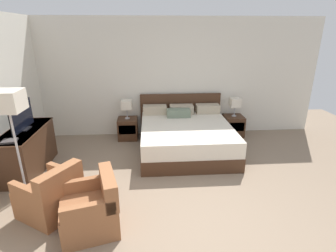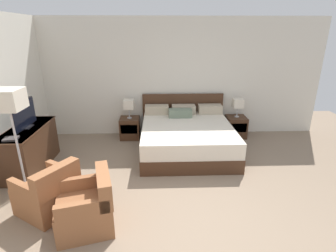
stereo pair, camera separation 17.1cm
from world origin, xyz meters
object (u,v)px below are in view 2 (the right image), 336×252
armchair_by_window (49,193)px  table_lamp_left (129,105)px  nightstand_left (130,128)px  dresser (29,148)px  table_lamp_right (238,103)px  floor_lamp (9,105)px  tv (24,115)px  book_red_cover (11,139)px  bed (186,136)px  nightstand_right (236,127)px  armchair_companion (88,208)px

armchair_by_window → table_lamp_left: bearing=72.3°
nightstand_left → dresser: (-1.70, -1.42, 0.16)m
nightstand_left → table_lamp_right: size_ratio=1.12×
dresser → floor_lamp: 1.32m
table_lamp_left → table_lamp_right: 2.56m
dresser → tv: tv is taller
dresser → tv: bearing=84.6°
table_lamp_left → book_red_cover: bearing=-130.7°
bed → nightstand_right: 1.48m
table_lamp_left → floor_lamp: floor_lamp is taller
bed → tv: bearing=-167.5°
nightstand_right → table_lamp_right: 0.58m
dresser → nightstand_left: bearing=40.0°
table_lamp_left → armchair_by_window: (-0.87, -2.72, -0.54)m
table_lamp_left → armchair_by_window: size_ratio=0.47×
dresser → floor_lamp: (0.25, -0.79, 1.03)m
bed → armchair_companion: 2.77m
bed → tv: 3.13m
nightstand_right → floor_lamp: size_ratio=0.30×
book_red_cover → dresser: bearing=91.8°
nightstand_left → floor_lamp: size_ratio=0.30×
table_lamp_right → armchair_companion: bearing=-132.5°
table_lamp_right → armchair_by_window: size_ratio=0.47×
bed → nightstand_left: (-1.28, 0.74, -0.07)m
dresser → armchair_companion: dresser is taller
nightstand_right → armchair_companion: size_ratio=0.59×
dresser → tv: 0.63m
bed → dresser: 3.06m
book_red_cover → tv: bearing=91.5°
nightstand_right → bed: bearing=-150.0°
nightstand_left → dresser: 2.22m
tv → armchair_companion: tv is taller
tv → armchair_by_window: bearing=-57.7°
bed → tv: (-2.98, -0.66, 0.71)m
nightstand_right → armchair_companion: bearing=-132.5°
nightstand_right → armchair_by_window: 4.37m
armchair_by_window → bed: bearing=42.6°
armchair_by_window → armchair_companion: size_ratio=1.12×
tv → armchair_companion: (1.46, -1.66, -0.75)m
table_lamp_left → armchair_by_window: 2.90m
bed → tv: tv is taller
nightstand_left → book_red_cover: bearing=-130.8°
book_red_cover → armchair_by_window: book_red_cover is taller
dresser → table_lamp_right: bearing=18.5°
nightstand_left → book_red_cover: size_ratio=2.37×
table_lamp_right → armchair_by_window: table_lamp_right is taller
book_red_cover → floor_lamp: 0.72m
tv → floor_lamp: (0.25, -0.82, 0.41)m
table_lamp_right → book_red_cover: bearing=-155.3°
dresser → floor_lamp: floor_lamp is taller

